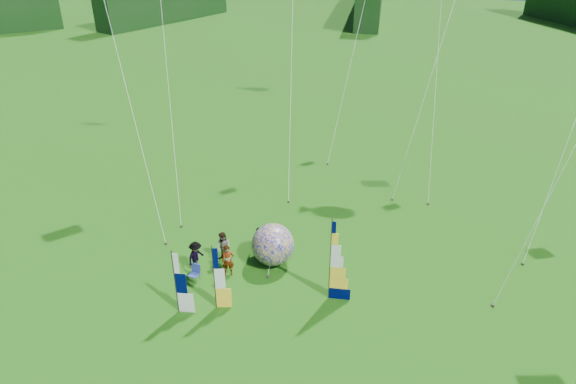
% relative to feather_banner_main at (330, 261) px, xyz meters
% --- Properties ---
extents(ground, '(220.00, 220.00, 0.00)m').
position_rel_feather_banner_main_xyz_m(ground, '(-1.11, -3.53, -2.22)').
color(ground, '#237111').
rests_on(ground, ground).
extents(treeline_ring, '(210.00, 210.00, 8.00)m').
position_rel_feather_banner_main_xyz_m(treeline_ring, '(-1.11, -3.53, 1.78)').
color(treeline_ring, '#193115').
rests_on(treeline_ring, ground).
extents(feather_banner_main, '(1.21, 0.13, 4.44)m').
position_rel_feather_banner_main_xyz_m(feather_banner_main, '(0.00, 0.00, 0.00)').
color(feather_banner_main, '#000640').
rests_on(feather_banner_main, ground).
extents(side_banner_left, '(0.96, 0.27, 3.45)m').
position_rel_feather_banner_main_xyz_m(side_banner_left, '(-5.23, -1.64, -0.50)').
color(side_banner_left, yellow).
rests_on(side_banner_left, ground).
extents(side_banner_far, '(1.01, 0.16, 3.39)m').
position_rel_feather_banner_main_xyz_m(side_banner_far, '(-6.92, -2.24, -0.53)').
color(side_banner_far, white).
rests_on(side_banner_far, ground).
extents(bol_inflatable, '(2.61, 2.61, 2.30)m').
position_rel_feather_banner_main_xyz_m(bol_inflatable, '(-3.29, 2.42, -1.07)').
color(bol_inflatable, '#000688').
rests_on(bol_inflatable, ground).
extents(spectator_a, '(0.76, 0.64, 1.78)m').
position_rel_feather_banner_main_xyz_m(spectator_a, '(-5.36, 0.93, -1.33)').
color(spectator_a, '#66594C').
rests_on(spectator_a, ground).
extents(spectator_b, '(0.98, 0.78, 1.82)m').
position_rel_feather_banner_main_xyz_m(spectator_b, '(-5.93, 2.02, -1.31)').
color(spectator_b, '#66594C').
rests_on(spectator_b, ground).
extents(spectator_c, '(0.79, 1.22, 1.77)m').
position_rel_feather_banner_main_xyz_m(spectator_c, '(-7.11, 1.00, -1.34)').
color(spectator_c, '#66594C').
rests_on(spectator_c, ground).
extents(spectator_d, '(0.95, 1.07, 1.74)m').
position_rel_feather_banner_main_xyz_m(spectator_d, '(-4.19, 2.98, -1.35)').
color(spectator_d, '#66594C').
rests_on(spectator_d, ground).
extents(camp_chair, '(0.63, 0.63, 0.92)m').
position_rel_feather_banner_main_xyz_m(camp_chair, '(-6.95, 0.11, -1.76)').
color(camp_chair, navy).
rests_on(camp_chair, ground).
extents(kite_whale, '(9.20, 14.96, 23.27)m').
position_rel_feather_banner_main_xyz_m(kite_whale, '(5.15, 16.14, 9.41)').
color(kite_whale, black).
rests_on(kite_whale, ground).
extents(kite_rainbow_delta, '(9.80, 12.82, 16.97)m').
position_rel_feather_banner_main_xyz_m(kite_rainbow_delta, '(-10.93, 8.69, 6.26)').
color(kite_rainbow_delta, '#FF2A00').
rests_on(kite_rainbow_delta, ground).
extents(small_kite_red, '(5.57, 11.18, 13.50)m').
position_rel_feather_banner_main_xyz_m(small_kite_red, '(-4.23, 13.35, 4.53)').
color(small_kite_red, '#F53C0B').
rests_on(small_kite_red, ground).
extents(small_kite_orange, '(6.22, 10.05, 14.64)m').
position_rel_feather_banner_main_xyz_m(small_kite_orange, '(4.80, 14.36, 5.10)').
color(small_kite_orange, '#E03B00').
rests_on(small_kite_orange, ground).
extents(small_kite_yellow, '(9.12, 11.43, 10.96)m').
position_rel_feather_banner_main_xyz_m(small_kite_yellow, '(11.87, 8.24, 3.26)').
color(small_kite_yellow, '#E5F30C').
rests_on(small_kite_yellow, ground).
extents(small_kite_pink, '(10.27, 10.67, 17.96)m').
position_rel_feather_banner_main_xyz_m(small_kite_pink, '(-12.26, 5.95, 6.76)').
color(small_kite_pink, '#D75B80').
rests_on(small_kite_pink, ground).
extents(small_kite_green, '(7.47, 12.73, 17.20)m').
position_rel_feather_banner_main_xyz_m(small_kite_green, '(-0.44, 20.32, 6.38)').
color(small_kite_green, '#1C941C').
rests_on(small_kite_green, ground).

